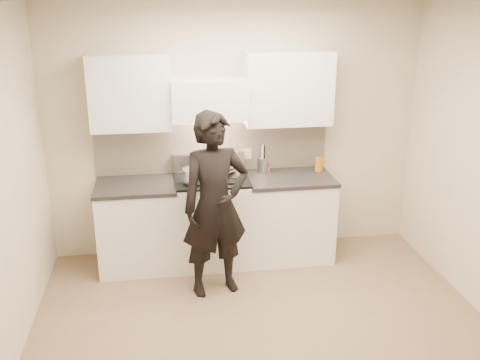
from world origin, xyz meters
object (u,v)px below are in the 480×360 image
(counter_right, at_px, (288,216))
(utensil_crock, at_px, (263,164))
(person, at_px, (215,205))
(stove, at_px, (212,220))
(wok, at_px, (223,164))

(counter_right, bearing_deg, utensil_crock, 145.63)
(counter_right, height_order, person, person)
(utensil_crock, relative_size, person, 0.17)
(stove, relative_size, counter_right, 1.04)
(wok, distance_m, utensil_crock, 0.45)
(person, bearing_deg, utensil_crock, 38.92)
(person, bearing_deg, counter_right, 22.07)
(stove, relative_size, person, 0.54)
(stove, xyz_separation_m, wok, (0.14, 0.10, 0.58))
(wok, relative_size, utensil_crock, 1.50)
(utensil_crock, bearing_deg, person, -127.03)
(counter_right, xyz_separation_m, utensil_crock, (-0.25, 0.17, 0.55))
(wok, xyz_separation_m, person, (-0.17, -0.73, -0.17))
(stove, distance_m, person, 0.75)
(counter_right, relative_size, person, 0.52)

